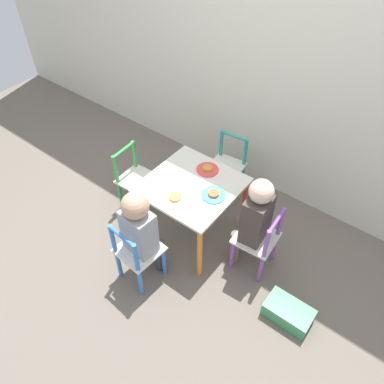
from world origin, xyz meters
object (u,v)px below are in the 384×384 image
(chair_teal, at_px, (227,167))
(child_front, at_px, (141,228))
(child_right, at_px, (254,218))
(plate_right, at_px, (214,195))
(chair_blue, at_px, (137,254))
(chair_green, at_px, (136,180))
(plate_back, at_px, (207,169))
(storage_bin, at_px, (288,312))
(plate_front, at_px, (175,198))
(chair_purple, at_px, (259,241))
(kids_table, at_px, (192,192))

(chair_teal, height_order, child_front, child_front)
(child_right, bearing_deg, chair_teal, -137.70)
(chair_teal, relative_size, child_front, 0.69)
(child_front, xyz_separation_m, plate_right, (0.21, 0.47, 0.05))
(chair_blue, xyz_separation_m, plate_right, (0.22, 0.53, 0.25))
(chair_green, bearing_deg, chair_blue, -138.72)
(chair_teal, height_order, chair_green, same)
(child_front, relative_size, plate_back, 4.90)
(chair_green, distance_m, child_right, 1.01)
(child_right, bearing_deg, storage_bin, 59.07)
(plate_right, bearing_deg, plate_front, -135.00)
(plate_right, distance_m, storage_bin, 0.87)
(plate_front, bearing_deg, chair_purple, 22.15)
(chair_blue, distance_m, chair_teal, 1.05)
(chair_teal, distance_m, child_front, 1.01)
(chair_purple, xyz_separation_m, chair_teal, (-0.58, 0.49, 0.00))
(chair_purple, relative_size, chair_teal, 1.00)
(child_right, bearing_deg, plate_right, -87.51)
(chair_blue, bearing_deg, child_right, -127.74)
(plate_front, bearing_deg, plate_right, 45.00)
(plate_front, bearing_deg, chair_green, 164.28)
(chair_green, xyz_separation_m, child_right, (0.99, 0.06, 0.19))
(kids_table, xyz_separation_m, storage_bin, (0.89, -0.18, -0.37))
(plate_front, bearing_deg, child_front, -97.02)
(kids_table, distance_m, plate_front, 0.19)
(kids_table, height_order, plate_back, plate_back)
(plate_right, bearing_deg, chair_blue, -112.39)
(plate_back, bearing_deg, chair_green, -158.77)
(chair_purple, xyz_separation_m, plate_front, (-0.53, -0.21, 0.25))
(chair_blue, bearing_deg, chair_green, -41.28)
(chair_blue, height_order, chair_teal, same)
(chair_teal, distance_m, plate_front, 0.75)
(kids_table, bearing_deg, plate_back, 90.00)
(chair_purple, height_order, child_right, child_right)
(chair_teal, height_order, plate_right, plate_right)
(child_right, relative_size, child_front, 1.02)
(chair_purple, height_order, plate_front, plate_front)
(chair_purple, xyz_separation_m, child_right, (-0.06, -0.00, 0.19))
(chair_teal, distance_m, plate_back, 0.43)
(chair_green, bearing_deg, plate_right, -90.77)
(chair_purple, relative_size, storage_bin, 1.80)
(plate_back, relative_size, storage_bin, 0.53)
(child_right, height_order, child_front, child_right)
(kids_table, relative_size, plate_back, 3.89)
(chair_blue, xyz_separation_m, chair_teal, (-0.01, 1.05, 0.00))
(chair_purple, bearing_deg, chair_green, -90.52)
(plate_back, bearing_deg, storage_bin, -21.93)
(plate_back, xyz_separation_m, storage_bin, (0.89, -0.36, -0.45))
(plate_right, distance_m, plate_back, 0.25)
(child_right, relative_size, plate_back, 4.99)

